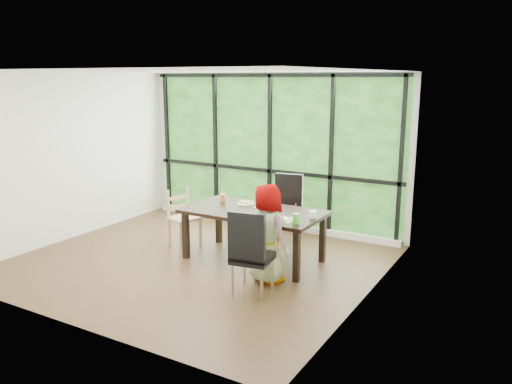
# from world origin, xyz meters

# --- Properties ---
(ground) EXTENTS (5.00, 5.00, 0.00)m
(ground) POSITION_xyz_m (0.00, 0.00, 0.00)
(ground) COLOR black
(ground) RESTS_ON ground
(back_wall) EXTENTS (5.00, 0.00, 5.00)m
(back_wall) POSITION_xyz_m (0.00, 2.25, 1.35)
(back_wall) COLOR silver
(back_wall) RESTS_ON ground
(foliage_backdrop) EXTENTS (4.80, 0.02, 2.65)m
(foliage_backdrop) POSITION_xyz_m (0.00, 2.23, 1.35)
(foliage_backdrop) COLOR #124513
(foliage_backdrop) RESTS_ON back_wall
(window_mullions) EXTENTS (4.80, 0.06, 2.65)m
(window_mullions) POSITION_xyz_m (0.00, 2.19, 1.35)
(window_mullions) COLOR black
(window_mullions) RESTS_ON back_wall
(window_sill) EXTENTS (4.80, 0.12, 0.10)m
(window_sill) POSITION_xyz_m (0.00, 2.15, 0.05)
(window_sill) COLOR silver
(window_sill) RESTS_ON ground
(dining_table) EXTENTS (2.09, 1.23, 0.75)m
(dining_table) POSITION_xyz_m (0.66, 0.49, 0.38)
(dining_table) COLOR black
(dining_table) RESTS_ON ground
(chair_window_leather) EXTENTS (0.55, 0.55, 1.08)m
(chair_window_leather) POSITION_xyz_m (0.66, 1.53, 0.54)
(chair_window_leather) COLOR black
(chair_window_leather) RESTS_ON ground
(chair_interior_leather) EXTENTS (0.52, 0.52, 1.08)m
(chair_interior_leather) POSITION_xyz_m (1.25, -0.54, 0.54)
(chair_interior_leather) COLOR black
(chair_interior_leather) RESTS_ON ground
(chair_end_beech) EXTENTS (0.52, 0.53, 0.90)m
(chair_end_beech) POSITION_xyz_m (-0.62, 0.51, 0.45)
(chair_end_beech) COLOR tan
(chair_end_beech) RESTS_ON ground
(child_toddler) EXTENTS (0.35, 0.26, 0.86)m
(child_toddler) POSITION_xyz_m (0.66, 1.13, 0.43)
(child_toddler) COLOR orange
(child_toddler) RESTS_ON ground
(child_older) EXTENTS (0.74, 0.61, 1.30)m
(child_older) POSITION_xyz_m (1.25, -0.10, 0.65)
(child_older) COLOR slate
(child_older) RESTS_ON ground
(placemat) EXTENTS (0.42, 0.31, 0.01)m
(placemat) POSITION_xyz_m (1.20, 0.26, 0.75)
(placemat) COLOR tan
(placemat) RESTS_ON dining_table
(plate_far) EXTENTS (0.24, 0.24, 0.02)m
(plate_far) POSITION_xyz_m (0.38, 0.75, 0.76)
(plate_far) COLOR white
(plate_far) RESTS_ON dining_table
(plate_near) EXTENTS (0.27, 0.27, 0.02)m
(plate_near) POSITION_xyz_m (1.20, 0.23, 0.76)
(plate_near) COLOR white
(plate_near) RESTS_ON dining_table
(orange_cup) EXTENTS (0.07, 0.07, 0.12)m
(orange_cup) POSITION_xyz_m (-0.01, 0.71, 0.81)
(orange_cup) COLOR orange
(orange_cup) RESTS_ON dining_table
(green_cup) EXTENTS (0.09, 0.09, 0.14)m
(green_cup) POSITION_xyz_m (1.49, 0.17, 0.82)
(green_cup) COLOR #4AD828
(green_cup) RESTS_ON dining_table
(white_mug) EXTENTS (0.09, 0.09, 0.10)m
(white_mug) POSITION_xyz_m (1.57, 0.54, 0.80)
(white_mug) COLOR white
(white_mug) RESTS_ON dining_table
(tissue_box) EXTENTS (0.12, 0.12, 0.10)m
(tissue_box) POSITION_xyz_m (0.85, 0.33, 0.80)
(tissue_box) COLOR tan
(tissue_box) RESTS_ON dining_table
(crepe_rolls_far) EXTENTS (0.20, 0.12, 0.04)m
(crepe_rolls_far) POSITION_xyz_m (0.38, 0.75, 0.78)
(crepe_rolls_far) COLOR tan
(crepe_rolls_far) RESTS_ON plate_far
(crepe_rolls_near) EXTENTS (0.15, 0.12, 0.04)m
(crepe_rolls_near) POSITION_xyz_m (1.20, 0.23, 0.78)
(crepe_rolls_near) COLOR tan
(crepe_rolls_near) RESTS_ON plate_near
(straw_white) EXTENTS (0.01, 0.04, 0.20)m
(straw_white) POSITION_xyz_m (-0.01, 0.71, 0.91)
(straw_white) COLOR white
(straw_white) RESTS_ON orange_cup
(straw_pink) EXTENTS (0.01, 0.04, 0.20)m
(straw_pink) POSITION_xyz_m (1.49, 0.17, 0.93)
(straw_pink) COLOR pink
(straw_pink) RESTS_ON green_cup
(tissue) EXTENTS (0.12, 0.12, 0.11)m
(tissue) POSITION_xyz_m (0.85, 0.33, 0.91)
(tissue) COLOR white
(tissue) RESTS_ON tissue_box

